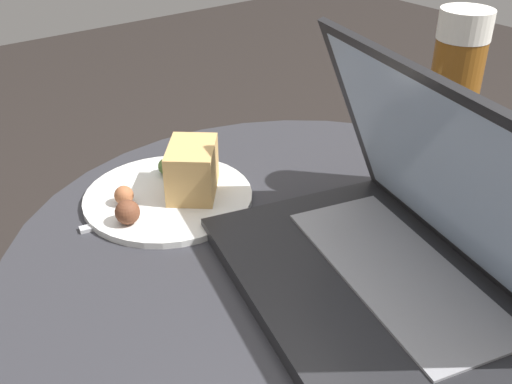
# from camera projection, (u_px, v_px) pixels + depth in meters

# --- Properties ---
(table) EXTENTS (0.75, 0.75, 0.57)m
(table) POSITION_uv_depth(u_px,v_px,m) (312.00, 330.00, 0.79)
(table) COLOR #515156
(table) RESTS_ON ground_plane
(laptop) EXTENTS (0.42, 0.34, 0.25)m
(laptop) POSITION_uv_depth(u_px,v_px,m) (392.00, 249.00, 0.63)
(laptop) COLOR #232326
(laptop) RESTS_ON table
(beer_glass) EXTENTS (0.06, 0.06, 0.25)m
(beer_glass) POSITION_uv_depth(u_px,v_px,m) (450.00, 108.00, 0.76)
(beer_glass) COLOR brown
(beer_glass) RESTS_ON table
(snack_plate) EXTENTS (0.23, 0.23, 0.08)m
(snack_plate) POSITION_uv_depth(u_px,v_px,m) (176.00, 186.00, 0.80)
(snack_plate) COLOR silver
(snack_plate) RESTS_ON table
(fork) EXTENTS (0.06, 0.18, 0.00)m
(fork) POSITION_uv_depth(u_px,v_px,m) (160.00, 211.00, 0.78)
(fork) COLOR #B2B2B7
(fork) RESTS_ON table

